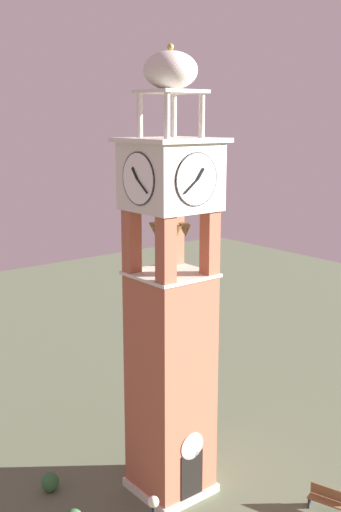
# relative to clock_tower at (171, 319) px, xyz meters

# --- Properties ---
(ground) EXTENTS (80.00, 80.00, 0.00)m
(ground) POSITION_rel_clock_tower_xyz_m (0.00, 0.00, -7.44)
(ground) COLOR #5B664C
(clock_tower) EXTENTS (3.28, 3.28, 17.72)m
(clock_tower) POSITION_rel_clock_tower_xyz_m (0.00, 0.00, 0.00)
(clock_tower) COLOR #AD5B42
(clock_tower) RESTS_ON ground
(park_bench) EXTENTS (0.90, 1.66, 0.95)m
(park_bench) POSITION_rel_clock_tower_xyz_m (3.89, -5.09, -6.96)
(park_bench) COLOR brown
(park_bench) RESTS_ON ground
(shrub_near_entry) EXTENTS (0.74, 0.74, 0.80)m
(shrub_near_entry) POSITION_rel_clock_tower_xyz_m (-4.00, 2.98, -7.04)
(shrub_near_entry) COLOR #336638
(shrub_near_entry) RESTS_ON ground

